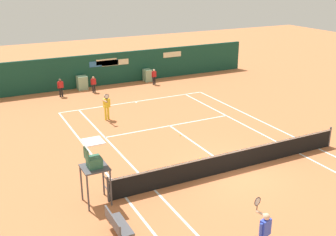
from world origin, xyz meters
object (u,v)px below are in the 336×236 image
object	(u,v)px
player_bench	(117,224)
player_near_side	(264,230)
ball_kid_centre_post	(93,83)
umpire_chair	(94,164)
player_on_baseline	(107,105)
tennis_ball_mid_court	(200,158)
ball_kid_right_post	(61,86)
ball_kid_left_post	(154,76)
tennis_ball_by_sideline	(180,135)

from	to	relation	value
player_bench	player_near_side	distance (m)	4.87
ball_kid_centre_post	umpire_chair	bearing A→B (deg)	69.74
player_on_baseline	player_near_side	xyz separation A→B (m)	(0.26, -14.39, -0.02)
tennis_ball_mid_court	ball_kid_right_post	bearing A→B (deg)	104.76
ball_kid_left_post	tennis_ball_by_sideline	distance (m)	10.99
player_bench	player_on_baseline	world-z (taller)	player_on_baseline
umpire_chair	player_near_side	world-z (taller)	umpire_chair
umpire_chair	player_near_side	xyz separation A→B (m)	(3.77, -5.47, -0.75)
umpire_chair	player_on_baseline	distance (m)	9.61
player_on_baseline	tennis_ball_mid_court	bearing A→B (deg)	98.19
player_on_baseline	ball_kid_left_post	size ratio (longest dim) A/B	1.43
player_on_baseline	tennis_ball_by_sideline	distance (m)	5.18
player_on_baseline	ball_kid_left_post	world-z (taller)	player_on_baseline
player_on_baseline	tennis_ball_mid_court	xyz separation A→B (m)	(2.20, -7.36, -0.92)
player_on_baseline	ball_kid_left_post	bearing A→B (deg)	-142.88
umpire_chair	player_near_side	distance (m)	6.69
player_on_baseline	ball_kid_right_post	bearing A→B (deg)	-85.93
player_near_side	ball_kid_right_post	distance (m)	20.62
player_bench	tennis_ball_by_sideline	world-z (taller)	player_bench
player_near_side	tennis_ball_by_sideline	size ratio (longest dim) A/B	26.62
ball_kid_right_post	tennis_ball_by_sideline	xyz separation A→B (m)	(4.12, -10.46, -0.74)
ball_kid_left_post	ball_kid_right_post	bearing A→B (deg)	-3.08
ball_kid_left_post	ball_kid_right_post	xyz separation A→B (m)	(-7.42, 0.00, 0.04)
player_bench	ball_kid_right_post	distance (m)	17.65
player_near_side	ball_kid_centre_post	size ratio (longest dim) A/B	1.46
umpire_chair	tennis_ball_by_sideline	size ratio (longest dim) A/B	38.74
ball_kid_centre_post	tennis_ball_by_sideline	size ratio (longest dim) A/B	18.24
umpire_chair	tennis_ball_by_sideline	distance (m)	7.95
tennis_ball_by_sideline	ball_kid_left_post	bearing A→B (deg)	72.48
ball_kid_right_post	player_bench	bearing A→B (deg)	76.49
player_near_side	tennis_ball_mid_court	xyz separation A→B (m)	(1.93, 7.04, -0.90)
ball_kid_right_post	player_near_side	bearing A→B (deg)	88.04
player_on_baseline	tennis_ball_by_sideline	bearing A→B (deg)	114.18
player_near_side	umpire_chair	bearing A→B (deg)	111.38
player_bench	tennis_ball_mid_court	bearing A→B (deg)	124.97
umpire_chair	tennis_ball_mid_court	xyz separation A→B (m)	(5.70, 1.56, -1.65)
ball_kid_left_post	ball_kid_centre_post	distance (m)	4.98
ball_kid_left_post	tennis_ball_by_sideline	bearing A→B (deg)	69.41
player_bench	player_near_side	xyz separation A→B (m)	(3.78, -3.04, 0.43)
ball_kid_right_post	ball_kid_centre_post	distance (m)	2.44
player_near_side	player_on_baseline	bearing A→B (deg)	77.86
player_on_baseline	tennis_ball_mid_court	size ratio (longest dim) A/B	26.70
player_on_baseline	tennis_ball_mid_court	distance (m)	7.73
ball_kid_left_post	ball_kid_centre_post	size ratio (longest dim) A/B	1.03
tennis_ball_mid_court	ball_kid_centre_post	bearing A→B (deg)	94.73
player_near_side	ball_kid_left_post	xyz separation A→B (m)	(5.79, 20.56, -0.20)
player_bench	ball_kid_right_post	size ratio (longest dim) A/B	1.09
tennis_ball_mid_court	tennis_ball_by_sideline	bearing A→B (deg)	79.74
ball_kid_centre_post	tennis_ball_mid_court	xyz separation A→B (m)	(1.12, -13.52, -0.68)
player_near_side	ball_kid_centre_post	distance (m)	20.58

